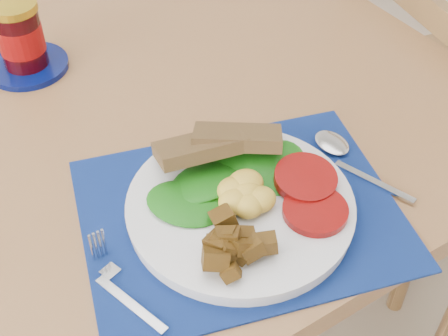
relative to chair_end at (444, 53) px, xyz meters
name	(u,v)px	position (x,y,z in m)	size (l,w,h in m)	color
table	(62,186)	(-0.86, 0.02, 0.05)	(1.40, 0.90, 0.75)	brown
chair_end	(444,53)	(0.00, 0.00, 0.00)	(0.52, 0.54, 1.24)	brown
placemat	(240,213)	(-0.70, -0.24, 0.13)	(0.42, 0.33, 0.00)	black
breakfast_plate	(238,205)	(-0.70, -0.25, 0.16)	(0.30, 0.30, 0.07)	silver
fork	(117,283)	(-0.89, -0.26, 0.14)	(0.04, 0.16, 0.00)	#B2B5BA
spoon	(344,155)	(-0.51, -0.24, 0.14)	(0.05, 0.18, 0.01)	#B2B5BA
jam_on_saucer	(21,41)	(-0.82, 0.24, 0.19)	(0.14, 0.14, 0.13)	#040E4D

